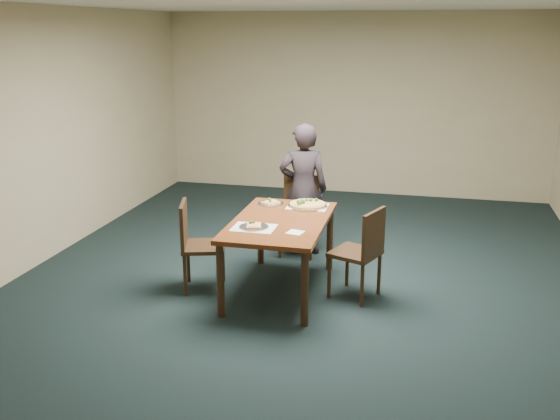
% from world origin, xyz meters
% --- Properties ---
extents(ground, '(8.00, 8.00, 0.00)m').
position_xyz_m(ground, '(0.00, 0.00, 0.00)').
color(ground, black).
rests_on(ground, ground).
extents(room_shell, '(8.00, 8.00, 8.00)m').
position_xyz_m(room_shell, '(0.00, 0.00, 1.74)').
color(room_shell, tan).
rests_on(room_shell, ground).
extents(dining_table, '(0.90, 1.50, 0.75)m').
position_xyz_m(dining_table, '(-0.20, -0.10, 0.66)').
color(dining_table, '#542610').
rests_on(dining_table, ground).
extents(chair_far, '(0.43, 0.43, 0.91)m').
position_xyz_m(chair_far, '(-0.24, 1.07, 0.52)').
color(chair_far, black).
rests_on(chair_far, ground).
extents(chair_left, '(0.52, 0.52, 0.91)m').
position_xyz_m(chair_left, '(-1.03, -0.24, 0.52)').
color(chair_left, black).
rests_on(chair_left, ground).
extents(chair_right, '(0.54, 0.54, 0.91)m').
position_xyz_m(chair_right, '(0.62, -0.08, 0.52)').
color(chair_right, black).
rests_on(chair_right, ground).
extents(diner, '(0.62, 0.47, 1.53)m').
position_xyz_m(diner, '(-0.20, 1.07, 0.77)').
color(diner, black).
rests_on(diner, ground).
extents(placemat_main, '(0.42, 0.32, 0.00)m').
position_xyz_m(placemat_main, '(-0.03, 0.43, 0.75)').
color(placemat_main, white).
rests_on(placemat_main, dining_table).
extents(placemat_near, '(0.40, 0.30, 0.00)m').
position_xyz_m(placemat_near, '(-0.38, -0.40, 0.75)').
color(placemat_near, white).
rests_on(placemat_near, dining_table).
extents(pizza_pan, '(0.42, 0.42, 0.07)m').
position_xyz_m(pizza_pan, '(-0.03, 0.43, 0.77)').
color(pizza_pan, silver).
rests_on(pizza_pan, dining_table).
extents(slice_plate_near, '(0.28, 0.28, 0.06)m').
position_xyz_m(slice_plate_near, '(-0.38, -0.40, 0.76)').
color(slice_plate_near, silver).
rests_on(slice_plate_near, dining_table).
extents(slice_plate_far, '(0.28, 0.28, 0.06)m').
position_xyz_m(slice_plate_far, '(-0.43, 0.43, 0.76)').
color(slice_plate_far, silver).
rests_on(slice_plate_far, dining_table).
extents(napkin, '(0.17, 0.17, 0.01)m').
position_xyz_m(napkin, '(0.03, -0.46, 0.75)').
color(napkin, white).
rests_on(napkin, dining_table).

